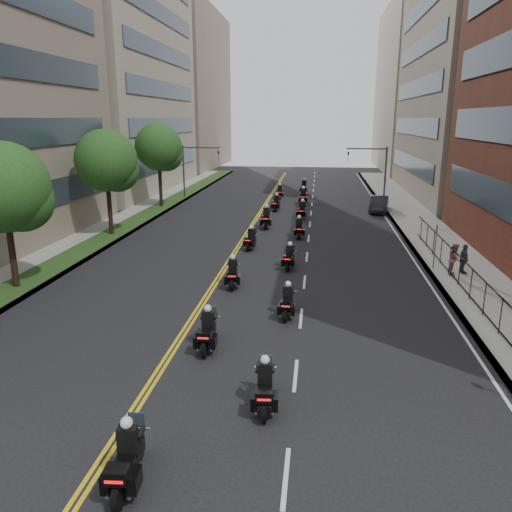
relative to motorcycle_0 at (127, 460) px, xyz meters
The scene contains 29 objects.
ground 1.08m from the motorcycle_0, 56.65° to the left, with size 160.00×160.00×0.00m, color black.
sidewalk_right 28.57m from the motorcycle_0, 64.13° to the left, with size 4.00×90.00×0.15m, color gray.
sidewalk_left 28.18m from the motorcycle_0, 114.17° to the left, with size 4.00×90.00×0.15m, color gray.
grass_strip 27.86m from the motorcycle_0, 112.67° to the left, with size 2.00×90.00×0.04m, color #1F3C15.
building_right_tan 55.30m from the motorcycle_0, 65.75° to the left, with size 15.11×28.00×30.00m.
building_right_far 82.63m from the motorcycle_0, 74.41° to the left, with size 15.00×28.00×26.00m, color #A59E85.
building_left_mid 55.69m from the motorcycle_0, 113.83° to the left, with size 16.11×28.00×34.00m.
building_left_far 82.52m from the motorcycle_0, 105.30° to the left, with size 16.00×28.00×26.00m, color gray.
iron_fence 17.11m from the motorcycle_0, 47.94° to the left, with size 0.05×28.00×1.50m.
street_trees 22.46m from the motorcycle_0, 118.73° to the left, with size 4.40×38.40×7.98m.
traffic_signal_right 43.96m from the motorcycle_0, 76.82° to the left, with size 4.09×0.20×5.60m.
traffic_signal_left 43.76m from the motorcycle_0, 102.00° to the left, with size 4.09×0.20×5.60m.
motorcycle_0 is the anchor object (origin of this frame).
motorcycle_1 4.60m from the motorcycle_0, 51.95° to the left, with size 0.60×2.24×1.65m.
motorcycle_2 7.34m from the motorcycle_0, 87.69° to the left, with size 0.55×2.30×1.70m.
motorcycle_3 11.30m from the motorcycle_0, 74.31° to the left, with size 0.50×2.13×1.57m.
motorcycle_4 14.55m from the motorcycle_0, 89.94° to the left, with size 0.67×2.26×1.67m.
motorcycle_5 18.30m from the motorcycle_0, 81.47° to the left, with size 0.58×2.12×1.56m.
motorcycle_6 22.19m from the motorcycle_0, 90.17° to the left, with size 0.64×2.13×1.58m.
motorcycle_7 26.06m from the motorcycle_0, 83.50° to the left, with size 0.58×2.21×1.63m.
motorcycle_8 28.91m from the motorcycle_0, 89.50° to the left, with size 0.59×2.53×1.86m.
motorcycle_9 32.98m from the motorcycle_0, 84.91° to the left, with size 0.66×2.36×1.74m.
motorcycle_10 36.52m from the motorcycle_0, 89.36° to the left, with size 0.66×2.27×1.68m.
motorcycle_11 40.43m from the motorcycle_0, 86.07° to the left, with size 0.58×2.51×1.85m.
motorcycle_12 43.72m from the motorcycle_0, 89.79° to the left, with size 0.54×2.29×1.69m.
motorcycle_13 47.90m from the motorcycle_0, 86.87° to the left, with size 0.59×2.42×1.79m.
parked_sedan 38.38m from the motorcycle_0, 75.11° to the left, with size 1.53×4.38×1.44m, color black.
pedestrian_b 21.07m from the motorcycle_0, 56.38° to the left, with size 0.84×0.65×1.72m, color #884C4A.
pedestrian_c 21.65m from the motorcycle_0, 55.55° to the left, with size 0.96×0.40×1.64m, color #3B3D43.
Camera 1 is at (3.74, -10.17, 8.36)m, focal length 35.00 mm.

